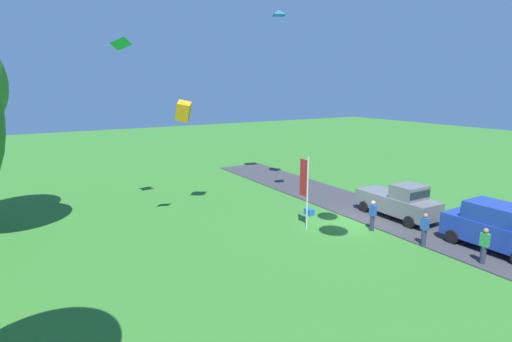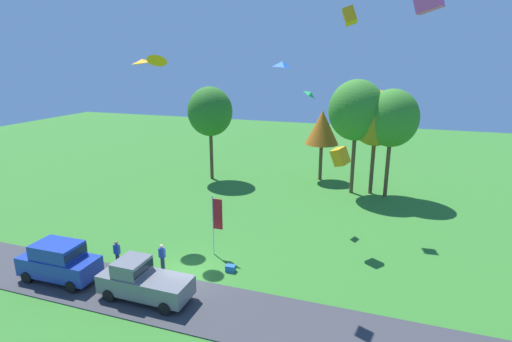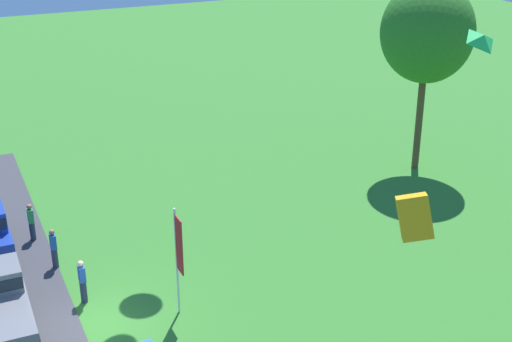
{
  "view_description": "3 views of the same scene",
  "coord_description": "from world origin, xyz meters",
  "px_view_note": "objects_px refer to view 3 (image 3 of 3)",
  "views": [
    {
      "loc": [
        -16.1,
        16.11,
        7.8
      ],
      "look_at": [
        -0.59,
        6.68,
        3.93
      ],
      "focal_mm": 28.0,
      "sensor_mm": 36.0,
      "label": 1
    },
    {
      "loc": [
        10.83,
        -18.92,
        12.44
      ],
      "look_at": [
        2.25,
        6.03,
        5.02
      ],
      "focal_mm": 28.0,
      "sensor_mm": 36.0,
      "label": 2
    },
    {
      "loc": [
        21.03,
        -3.71,
        14.54
      ],
      "look_at": [
        -0.26,
        6.12,
        4.61
      ],
      "focal_mm": 50.0,
      "sensor_mm": 36.0,
      "label": 3
    }
  ],
  "objects_px": {
    "tree_far_left": "(427,32)",
    "flag_banner": "(178,251)",
    "person_on_lawn": "(54,248)",
    "kite_box_low_drifter": "(414,217)",
    "person_watching_sky": "(31,222)",
    "kite_diamond_mid_center": "(484,39)",
    "person_beside_suv": "(82,281)"
  },
  "relations": [
    {
      "from": "tree_far_left",
      "to": "kite_box_low_drifter",
      "type": "height_order",
      "value": "tree_far_left"
    },
    {
      "from": "person_on_lawn",
      "to": "flag_banner",
      "type": "height_order",
      "value": "flag_banner"
    },
    {
      "from": "person_beside_suv",
      "to": "kite_diamond_mid_center",
      "type": "xyz_separation_m",
      "value": [
        6.48,
        11.35,
        9.04
      ]
    },
    {
      "from": "person_watching_sky",
      "to": "tree_far_left",
      "type": "xyz_separation_m",
      "value": [
        0.14,
        19.63,
        6.31
      ]
    },
    {
      "from": "person_on_lawn",
      "to": "person_watching_sky",
      "type": "distance_m",
      "value": 2.73
    },
    {
      "from": "flag_banner",
      "to": "person_watching_sky",
      "type": "bearing_deg",
      "value": -153.7
    },
    {
      "from": "person_watching_sky",
      "to": "kite_diamond_mid_center",
      "type": "bearing_deg",
      "value": 45.58
    },
    {
      "from": "person_on_lawn",
      "to": "kite_box_low_drifter",
      "type": "bearing_deg",
      "value": 31.57
    },
    {
      "from": "kite_diamond_mid_center",
      "to": "person_watching_sky",
      "type": "bearing_deg",
      "value": -134.42
    },
    {
      "from": "person_beside_suv",
      "to": "person_on_lawn",
      "type": "height_order",
      "value": "same"
    },
    {
      "from": "person_on_lawn",
      "to": "tree_far_left",
      "type": "height_order",
      "value": "tree_far_left"
    },
    {
      "from": "person_watching_sky",
      "to": "kite_box_low_drifter",
      "type": "distance_m",
      "value": 17.84
    },
    {
      "from": "tree_far_left",
      "to": "kite_diamond_mid_center",
      "type": "height_order",
      "value": "kite_diamond_mid_center"
    },
    {
      "from": "kite_diamond_mid_center",
      "to": "flag_banner",
      "type": "bearing_deg",
      "value": -116.49
    },
    {
      "from": "person_on_lawn",
      "to": "tree_far_left",
      "type": "bearing_deg",
      "value": 97.58
    },
    {
      "from": "person_watching_sky",
      "to": "kite_box_low_drifter",
      "type": "height_order",
      "value": "kite_box_low_drifter"
    },
    {
      "from": "person_on_lawn",
      "to": "kite_box_low_drifter",
      "type": "relative_size",
      "value": 1.53
    },
    {
      "from": "person_watching_sky",
      "to": "kite_box_low_drifter",
      "type": "xyz_separation_m",
      "value": [
        15.0,
        8.01,
        5.4
      ]
    },
    {
      "from": "person_beside_suv",
      "to": "person_watching_sky",
      "type": "bearing_deg",
      "value": -170.29
    },
    {
      "from": "tree_far_left",
      "to": "flag_banner",
      "type": "xyz_separation_m",
      "value": [
        7.72,
        -15.75,
        -4.59
      ]
    },
    {
      "from": "tree_far_left",
      "to": "person_on_lawn",
      "type": "bearing_deg",
      "value": -82.42
    },
    {
      "from": "person_on_lawn",
      "to": "flag_banner",
      "type": "xyz_separation_m",
      "value": [
        5.17,
        3.43,
        1.72
      ]
    },
    {
      "from": "person_on_lawn",
      "to": "kite_box_low_drifter",
      "type": "xyz_separation_m",
      "value": [
        12.3,
        7.56,
        5.4
      ]
    },
    {
      "from": "kite_diamond_mid_center",
      "to": "person_on_lawn",
      "type": "bearing_deg",
      "value": -128.3
    },
    {
      "from": "person_beside_suv",
      "to": "person_on_lawn",
      "type": "xyz_separation_m",
      "value": [
        -2.88,
        -0.5,
        0.0
      ]
    },
    {
      "from": "person_beside_suv",
      "to": "tree_far_left",
      "type": "distance_m",
      "value": 20.45
    },
    {
      "from": "person_watching_sky",
      "to": "tree_far_left",
      "type": "bearing_deg",
      "value": 89.59
    },
    {
      "from": "flag_banner",
      "to": "kite_diamond_mid_center",
      "type": "distance_m",
      "value": 11.92
    },
    {
      "from": "flag_banner",
      "to": "kite_box_low_drifter",
      "type": "xyz_separation_m",
      "value": [
        7.14,
        4.13,
        3.68
      ]
    },
    {
      "from": "flag_banner",
      "to": "kite_box_low_drifter",
      "type": "relative_size",
      "value": 3.68
    },
    {
      "from": "person_watching_sky",
      "to": "kite_box_low_drifter",
      "type": "relative_size",
      "value": 1.53
    },
    {
      "from": "tree_far_left",
      "to": "kite_diamond_mid_center",
      "type": "bearing_deg",
      "value": -31.61
    }
  ]
}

